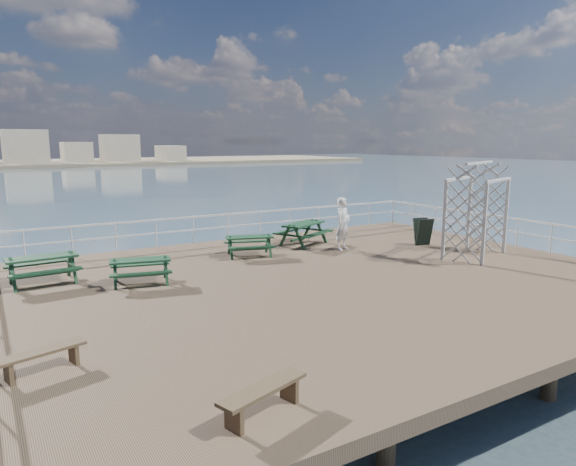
# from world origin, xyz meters

# --- Properties ---
(ground) EXTENTS (18.00, 14.00, 0.30)m
(ground) POSITION_xyz_m (0.00, 0.00, -0.15)
(ground) COLOR brown
(ground) RESTS_ON ground
(sea_backdrop) EXTENTS (300.00, 300.00, 9.20)m
(sea_backdrop) POSITION_xyz_m (12.54, 134.07, -0.51)
(sea_backdrop) COLOR #405D6D
(sea_backdrop) RESTS_ON ground
(railing) EXTENTS (17.77, 13.76, 1.10)m
(railing) POSITION_xyz_m (-0.07, 2.57, 0.87)
(railing) COLOR silver
(railing) RESTS_ON ground
(picnic_table_a) EXTENTS (1.91, 1.58, 0.89)m
(picnic_table_a) POSITION_xyz_m (-7.16, 3.60, 0.57)
(picnic_table_a) COLOR #12311B
(picnic_table_a) RESTS_ON ground
(picnic_table_b) EXTENTS (1.94, 1.73, 0.79)m
(picnic_table_b) POSITION_xyz_m (-0.58, 3.79, 0.50)
(picnic_table_b) COLOR #12311B
(picnic_table_b) RESTS_ON ground
(picnic_table_c) EXTENTS (2.43, 2.25, 0.95)m
(picnic_table_c) POSITION_xyz_m (2.14, 4.53, 0.61)
(picnic_table_c) COLOR #12311B
(picnic_table_c) RESTS_ON ground
(picnic_table_d) EXTENTS (1.90, 1.67, 0.80)m
(picnic_table_d) POSITION_xyz_m (-4.79, 2.20, 0.51)
(picnic_table_d) COLOR #12311B
(picnic_table_d) RESTS_ON ground
(flat_bench_near) EXTENTS (1.49, 0.71, 0.42)m
(flat_bench_near) POSITION_xyz_m (-7.80, -2.61, 0.31)
(flat_bench_near) COLOR brown
(flat_bench_near) RESTS_ON ground
(flat_bench_far) EXTENTS (1.57, 0.81, 0.44)m
(flat_bench_far) POSITION_xyz_m (-5.20, -5.80, 0.33)
(flat_bench_far) COLOR brown
(flat_bench_far) RESTS_ON ground
(trellis_arbor) EXTENTS (2.95, 2.25, 3.27)m
(trellis_arbor) POSITION_xyz_m (6.15, -0.25, 1.45)
(trellis_arbor) COLOR silver
(trellis_arbor) RESTS_ON ground
(sandwich_board) EXTENTS (0.72, 0.60, 1.06)m
(sandwich_board) POSITION_xyz_m (5.98, 2.03, 0.51)
(sandwich_board) COLOR black
(sandwich_board) RESTS_ON ground
(person) EXTENTS (0.82, 0.69, 1.93)m
(person) POSITION_xyz_m (2.84, 2.95, 0.96)
(person) COLOR white
(person) RESTS_ON ground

